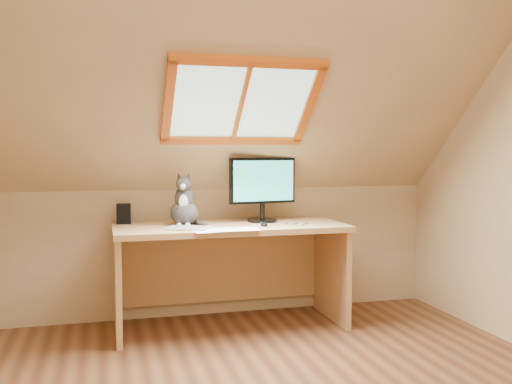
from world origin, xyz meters
name	(u,v)px	position (x,y,z in m)	size (l,w,h in m)	color
room_shell	(297,122)	(0.00, -0.09, 1.43)	(3.52, 3.52, 2.41)	tan
desk	(228,254)	(0.00, 1.45, 0.53)	(1.67, 0.73, 0.76)	tan
monitor	(263,185)	(0.27, 1.46, 1.04)	(0.53, 0.22, 0.48)	black
cat	(184,206)	(-0.33, 1.41, 0.90)	(0.26, 0.29, 0.39)	#403C39
desk_speaker	(124,214)	(-0.75, 1.63, 0.84)	(0.10, 0.10, 0.15)	black
graphics_tablet	(189,228)	(-0.33, 1.21, 0.77)	(0.30, 0.21, 0.01)	#B2B2B7
mouse	(264,224)	(0.20, 1.19, 0.78)	(0.05, 0.10, 0.03)	black
papers	(225,229)	(-0.09, 1.12, 0.76)	(0.33, 0.27, 0.00)	white
cables	(279,224)	(0.34, 1.26, 0.77)	(0.51, 0.26, 0.01)	silver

